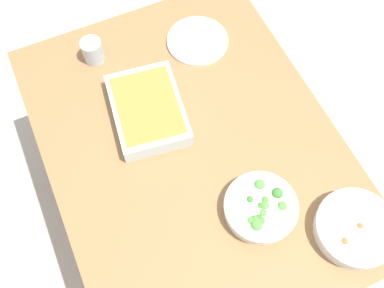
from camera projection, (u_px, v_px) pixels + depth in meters
name	position (u px, v px, depth m)	size (l,w,h in m)	color
ground_plane	(192.00, 215.00, 2.10)	(6.00, 6.00, 0.00)	#B2A899
dining_table	(192.00, 156.00, 1.52)	(1.20, 0.90, 0.74)	olive
stew_bowl	(355.00, 228.00, 1.28)	(0.23, 0.23, 0.06)	silver
broccoli_bowl	(261.00, 208.00, 1.31)	(0.22, 0.22, 0.07)	silver
baking_dish	(148.00, 109.00, 1.46)	(0.33, 0.26, 0.06)	silver
drink_cup	(93.00, 51.00, 1.55)	(0.07, 0.07, 0.08)	#B2BCC6
side_plate	(197.00, 41.00, 1.61)	(0.22, 0.22, 0.01)	silver
spoon_by_stew	(338.00, 235.00, 1.30)	(0.04, 0.18, 0.01)	silver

